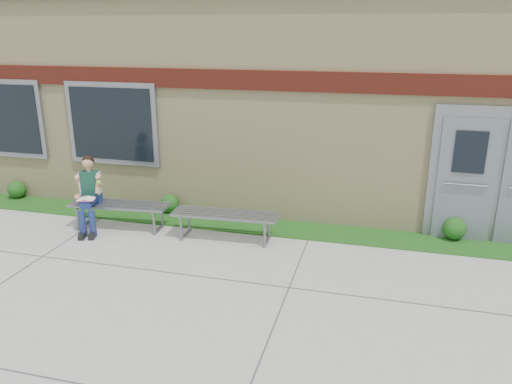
# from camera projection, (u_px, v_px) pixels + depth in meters

# --- Properties ---
(ground) EXTENTS (80.00, 80.00, 0.00)m
(ground) POSITION_uv_depth(u_px,v_px,m) (210.00, 296.00, 6.77)
(ground) COLOR #9E9E99
(ground) RESTS_ON ground
(grass_strip) EXTENTS (16.00, 0.80, 0.02)m
(grass_strip) POSITION_uv_depth(u_px,v_px,m) (257.00, 226.00, 9.16)
(grass_strip) COLOR #194913
(grass_strip) RESTS_ON ground
(school_building) EXTENTS (16.20, 6.22, 4.20)m
(school_building) POSITION_uv_depth(u_px,v_px,m) (293.00, 90.00, 11.62)
(school_building) COLOR beige
(school_building) RESTS_ON ground
(bench_left) EXTENTS (1.83, 0.65, 0.47)m
(bench_left) POSITION_uv_depth(u_px,v_px,m) (120.00, 209.00, 8.99)
(bench_left) COLOR slate
(bench_left) RESTS_ON ground
(bench_right) EXTENTS (1.84, 0.59, 0.47)m
(bench_right) POSITION_uv_depth(u_px,v_px,m) (225.00, 219.00, 8.51)
(bench_right) COLOR slate
(bench_right) RESTS_ON ground
(girl) EXTENTS (0.56, 0.83, 1.34)m
(girl) POSITION_uv_depth(u_px,v_px,m) (89.00, 192.00, 8.81)
(girl) COLOR navy
(girl) RESTS_ON ground
(shrub_west) EXTENTS (0.36, 0.36, 0.36)m
(shrub_west) POSITION_uv_depth(u_px,v_px,m) (17.00, 190.00, 10.60)
(shrub_west) COLOR #194913
(shrub_west) RESTS_ON grass_strip
(shrub_mid) EXTENTS (0.36, 0.36, 0.36)m
(shrub_mid) POSITION_uv_depth(u_px,v_px,m) (170.00, 204.00, 9.77)
(shrub_mid) COLOR #194913
(shrub_mid) RESTS_ON grass_strip
(shrub_east) EXTENTS (0.39, 0.39, 0.39)m
(shrub_east) POSITION_uv_depth(u_px,v_px,m) (454.00, 228.00, 8.51)
(shrub_east) COLOR #194913
(shrub_east) RESTS_ON grass_strip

